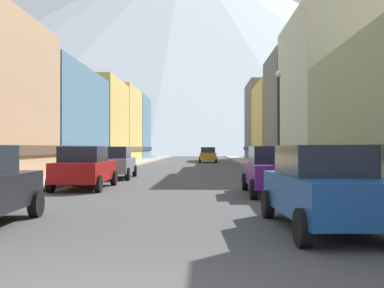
{
  "coord_description": "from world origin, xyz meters",
  "views": [
    {
      "loc": [
        1.26,
        -4.65,
        1.73
      ],
      "look_at": [
        0.25,
        30.34,
        2.01
      ],
      "focal_mm": 42.2,
      "sensor_mm": 36.0,
      "label": 1
    }
  ],
  "objects": [
    {
      "name": "car_left_2",
      "position": [
        -3.8,
        20.48,
        0.9
      ],
      "size": [
        2.22,
        4.47,
        1.78
      ],
      "color": "slate",
      "rests_on": "ground"
    },
    {
      "name": "storefront_left_3",
      "position": [
        -11.29,
        41.99,
        4.22
      ],
      "size": [
        7.87,
        10.41,
        8.75
      ],
      "color": "#D8B259",
      "rests_on": "ground"
    },
    {
      "name": "storefront_left_4",
      "position": [
        -11.75,
        52.68,
        4.52
      ],
      "size": [
        8.79,
        10.37,
        9.36
      ],
      "color": "#D8B259",
      "rests_on": "ground"
    },
    {
      "name": "mountain_backdrop",
      "position": [
        -10.04,
        260.0,
        61.32
      ],
      "size": [
        350.01,
        350.01,
        122.63
      ],
      "primitive_type": "cone",
      "color": "silver",
      "rests_on": "ground"
    },
    {
      "name": "streetlamp_right",
      "position": [
        5.35,
        20.45,
        3.99
      ],
      "size": [
        0.36,
        0.36,
        5.86
      ],
      "color": "black",
      "rests_on": "sidewalk_right"
    },
    {
      "name": "trash_bin_right",
      "position": [
        6.35,
        10.17,
        0.64
      ],
      "size": [
        0.59,
        0.59,
        0.98
      ],
      "color": "#4C5156",
      "rests_on": "sidewalk_right"
    },
    {
      "name": "car_right_0",
      "position": [
        3.8,
        4.96,
        0.9
      ],
      "size": [
        2.24,
        4.48,
        1.78
      ],
      "color": "#19478C",
      "rests_on": "ground"
    },
    {
      "name": "storefront_right_3",
      "position": [
        11.44,
        39.27,
        5.16
      ],
      "size": [
        8.18,
        9.41,
        10.67
      ],
      "color": "#66605B",
      "rests_on": "ground"
    },
    {
      "name": "pedestrian_1",
      "position": [
        6.25,
        15.62,
        0.92
      ],
      "size": [
        0.36,
        0.36,
        1.67
      ],
      "color": "brown",
      "rests_on": "sidewalk_right"
    },
    {
      "name": "car_right_1",
      "position": [
        3.8,
        12.16,
        0.9
      ],
      "size": [
        2.07,
        4.4,
        1.78
      ],
      "color": "#591E72",
      "rests_on": "ground"
    },
    {
      "name": "storefront_left_5",
      "position": [
        -10.57,
        63.32,
        4.58
      ],
      "size": [
        6.45,
        10.1,
        9.5
      ],
      "color": "slate",
      "rests_on": "ground"
    },
    {
      "name": "car_driving_0",
      "position": [
        1.6,
        47.48,
        0.9
      ],
      "size": [
        2.06,
        4.4,
        1.78
      ],
      "color": "#B28419",
      "rests_on": "ground"
    },
    {
      "name": "sidewalk_right",
      "position": [
        6.25,
        35.0,
        0.07
      ],
      "size": [
        2.5,
        100.0,
        0.15
      ],
      "primitive_type": "cube",
      "color": "gray",
      "rests_on": "ground"
    },
    {
      "name": "sidewalk_left",
      "position": [
        -6.25,
        35.0,
        0.07
      ],
      "size": [
        2.5,
        100.0,
        0.15
      ],
      "primitive_type": "cube",
      "color": "gray",
      "rests_on": "ground"
    },
    {
      "name": "storefront_right_2",
      "position": [
        11.1,
        28.45,
        5.44
      ],
      "size": [
        7.51,
        11.18,
        11.25
      ],
      "color": "beige",
      "rests_on": "ground"
    },
    {
      "name": "car_left_1",
      "position": [
        -3.8,
        14.15,
        0.9
      ],
      "size": [
        2.14,
        4.44,
        1.78
      ],
      "color": "#9E1111",
      "rests_on": "ground"
    },
    {
      "name": "pedestrian_0",
      "position": [
        6.25,
        18.33,
        0.87
      ],
      "size": [
        0.36,
        0.36,
        1.56
      ],
      "color": "brown",
      "rests_on": "sidewalk_right"
    },
    {
      "name": "storefront_left_2",
      "position": [
        -12.41,
        29.43,
        3.74
      ],
      "size": [
        10.12,
        13.57,
        7.76
      ],
      "color": "slate",
      "rests_on": "ground"
    },
    {
      "name": "storefront_right_4",
      "position": [
        12.09,
        50.25,
        4.59
      ],
      "size": [
        9.49,
        11.49,
        9.5
      ],
      "color": "#D8B259",
      "rests_on": "ground"
    },
    {
      "name": "storefront_right_5",
      "position": [
        12.18,
        61.43,
        5.43
      ],
      "size": [
        9.66,
        10.69,
        11.21
      ],
      "color": "#66605B",
      "rests_on": "ground"
    }
  ]
}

